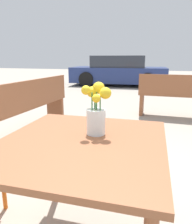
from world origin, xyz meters
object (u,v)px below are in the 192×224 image
parked_car (119,71)px  bench_near (29,105)px  flower_vase (96,114)px  bench_middle (177,95)px  table_front (82,156)px

parked_car → bench_near: bearing=-90.4°
flower_vase → bench_near: flower_vase is taller
bench_near → flower_vase: bearing=-46.2°
bench_near → bench_middle: (2.16, 1.71, -0.02)m
bench_middle → table_front: bearing=-101.3°
table_front → parked_car: (-1.43, 8.24, -0.04)m
table_front → bench_middle: bench_middle is taller
bench_near → bench_middle: same height
table_front → bench_middle: size_ratio=0.67×
flower_vase → bench_middle: 3.38m
flower_vase → bench_near: (-1.52, 1.59, -0.37)m
flower_vase → bench_middle: size_ratio=0.20×
bench_middle → bench_near: bearing=-141.6°
parked_car → flower_vase: bearing=-79.7°
bench_middle → parked_car: size_ratio=0.37×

